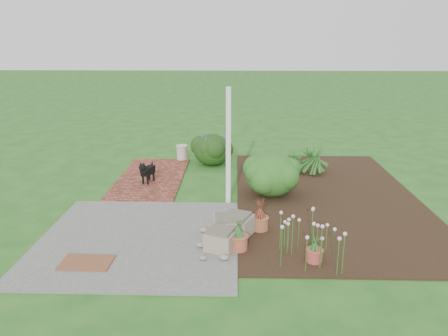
{
  "coord_description": "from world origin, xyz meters",
  "views": [
    {
      "loc": [
        0.46,
        -8.79,
        3.45
      ],
      "look_at": [
        0.2,
        0.4,
        0.7
      ],
      "focal_mm": 35.0,
      "sensor_mm": 36.0,
      "label": 1
    }
  ],
  "objects_px": {
    "stone_trough_near": "(236,226)",
    "evergreen_shrub": "(272,173)",
    "black_dog": "(147,170)",
    "cream_ceramic_urn": "(182,152)"
  },
  "relations": [
    {
      "from": "black_dog",
      "to": "cream_ceramic_urn",
      "type": "height_order",
      "value": "black_dog"
    },
    {
      "from": "stone_trough_near",
      "to": "black_dog",
      "type": "xyz_separation_m",
      "value": [
        -2.18,
        2.86,
        0.15
      ]
    },
    {
      "from": "stone_trough_near",
      "to": "cream_ceramic_urn",
      "type": "height_order",
      "value": "cream_ceramic_urn"
    },
    {
      "from": "black_dog",
      "to": "evergreen_shrub",
      "type": "height_order",
      "value": "evergreen_shrub"
    },
    {
      "from": "black_dog",
      "to": "evergreen_shrub",
      "type": "xyz_separation_m",
      "value": [
        2.98,
        -0.68,
        0.17
      ]
    },
    {
      "from": "cream_ceramic_urn",
      "to": "stone_trough_near",
      "type": "bearing_deg",
      "value": -72.5
    },
    {
      "from": "stone_trough_near",
      "to": "cream_ceramic_urn",
      "type": "distance_m",
      "value": 5.31
    },
    {
      "from": "stone_trough_near",
      "to": "black_dog",
      "type": "height_order",
      "value": "black_dog"
    },
    {
      "from": "black_dog",
      "to": "evergreen_shrub",
      "type": "relative_size",
      "value": 0.51
    },
    {
      "from": "stone_trough_near",
      "to": "evergreen_shrub",
      "type": "relative_size",
      "value": 0.44
    }
  ]
}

